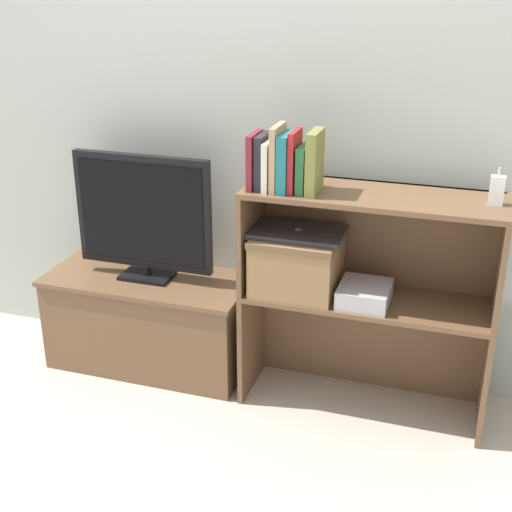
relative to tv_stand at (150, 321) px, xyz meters
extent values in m
plane|color=#BCB2A3|center=(0.50, -0.19, -0.21)|extent=(16.00, 16.00, 0.00)
cube|color=#B2BCB2|center=(0.50, 0.22, 0.99)|extent=(10.00, 0.05, 2.40)
cube|color=brown|center=(0.00, 0.00, -0.01)|extent=(0.86, 0.38, 0.40)
cube|color=brown|center=(0.00, 0.00, 0.20)|extent=(0.88, 0.40, 0.02)
cube|color=black|center=(0.00, 0.00, 0.22)|extent=(0.22, 0.14, 0.02)
cylinder|color=black|center=(0.00, 0.00, 0.24)|extent=(0.04, 0.04, 0.04)
cube|color=black|center=(0.00, 0.00, 0.51)|extent=(0.60, 0.04, 0.49)
cube|color=black|center=(0.00, -0.02, 0.51)|extent=(0.55, 0.00, 0.43)
cube|color=brown|center=(0.48, -0.02, 0.03)|extent=(0.02, 0.33, 0.48)
cube|color=brown|center=(1.42, -0.02, 0.03)|extent=(0.02, 0.33, 0.48)
cube|color=brown|center=(0.95, 0.13, 0.03)|extent=(0.92, 0.02, 0.48)
cube|color=brown|center=(0.95, -0.02, 0.26)|extent=(0.92, 0.33, 0.02)
cube|color=brown|center=(0.48, -0.02, 0.48)|extent=(0.02, 0.33, 0.42)
cube|color=brown|center=(1.42, -0.02, 0.48)|extent=(0.02, 0.33, 0.42)
cube|color=brown|center=(0.95, 0.13, 0.48)|extent=(0.92, 0.02, 0.42)
cube|color=brown|center=(0.95, -0.02, 0.68)|extent=(0.92, 0.33, 0.02)
cube|color=maroon|center=(0.51, -0.09, 0.79)|extent=(0.02, 0.14, 0.21)
cube|color=#232328|center=(0.54, -0.09, 0.79)|extent=(0.03, 0.13, 0.20)
cube|color=silver|center=(0.57, -0.09, 0.78)|extent=(0.02, 0.16, 0.18)
cube|color=tan|center=(0.60, -0.09, 0.81)|extent=(0.02, 0.15, 0.24)
cube|color=#1E7075|center=(0.64, -0.09, 0.80)|extent=(0.04, 0.15, 0.21)
cube|color=#B22328|center=(0.67, -0.09, 0.80)|extent=(0.02, 0.13, 0.23)
cube|color=#286638|center=(0.70, -0.09, 0.78)|extent=(0.03, 0.12, 0.17)
cube|color=olive|center=(0.74, -0.09, 0.80)|extent=(0.04, 0.15, 0.23)
cube|color=white|center=(1.37, -0.02, 0.74)|extent=(0.05, 0.04, 0.10)
cylinder|color=silver|center=(1.37, -0.02, 0.81)|extent=(0.01, 0.01, 0.03)
cube|color=#937047|center=(0.67, -0.04, 0.39)|extent=(0.32, 0.29, 0.23)
cube|color=brown|center=(0.67, -0.04, 0.49)|extent=(0.33, 0.30, 0.02)
cube|color=#2D2D33|center=(0.67, -0.04, 0.51)|extent=(0.35, 0.23, 0.02)
cylinder|color=#99999E|center=(0.67, -0.04, 0.52)|extent=(0.02, 0.02, 0.00)
cube|color=#B2B2B7|center=(0.95, -0.07, 0.31)|extent=(0.19, 0.21, 0.07)
camera|label=1|loc=(1.31, -2.51, 1.48)|focal=50.00mm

